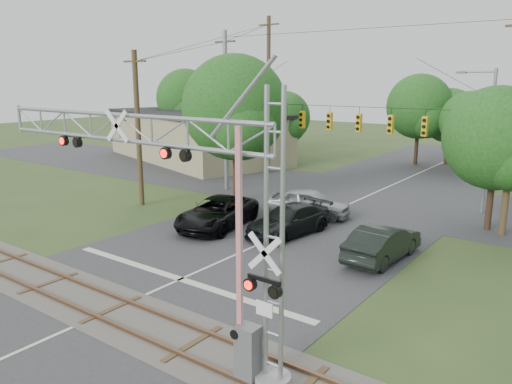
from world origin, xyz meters
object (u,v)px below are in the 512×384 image
Objects in this scene: crossing_gantry at (171,191)px; pickup_black at (217,213)px; traffic_signal_span at (357,120)px; car_dark at (289,220)px; sedan_silver at (309,203)px; commercial_building at (195,135)px; streetlight at (487,134)px.

crossing_gantry reaches higher than pickup_black.
traffic_signal_span is 3.60× the size of car_dark.
traffic_signal_span is at bearing -42.52° from sedan_silver.
commercial_building is (-20.81, 12.34, 1.59)m from sedan_silver.
streetlight is at bearing 35.90° from pickup_black.
commercial_building is at bearing 124.63° from pickup_black.
pickup_black is at bearing 134.71° from sedan_silver.
car_dark is 0.23× the size of commercial_building.
traffic_signal_span is 3.24× the size of pickup_black.
crossing_gantry is 18.60m from traffic_signal_span.
car_dark is at bearing -95.25° from traffic_signal_span.
streetlight is (7.17, 10.71, 4.12)m from car_dark.
crossing_gantry is at bearing -64.93° from car_dark.
pickup_black is (-4.57, -7.83, -4.88)m from traffic_signal_span.
pickup_black is at bearing -132.95° from streetlight.
traffic_signal_span is 5.84m from sedan_silver.
commercial_building is 2.63× the size of streetlight.
pickup_black is 1.20× the size of sedan_silver.
traffic_signal_span is at bearing -147.86° from streetlight.
traffic_signal_span reaches higher than crossing_gantry.
car_dark is at bearing -123.79° from streetlight.
traffic_signal_span is 3.88× the size of sedan_silver.
sedan_silver is 0.57× the size of streetlight.
sedan_silver is 0.22× the size of commercial_building.
commercial_building is (-17.80, 17.31, 1.61)m from pickup_black.
pickup_black reaches higher than car_dark.
sedan_silver is at bearing 113.05° from car_dark.
commercial_building reaches higher than pickup_black.
pickup_black is (-7.39, 10.54, -4.14)m from crossing_gantry.
traffic_signal_span is 7.79m from streetlight.
pickup_black is 24.88m from commercial_building.
commercial_building is (-25.19, 27.85, -2.53)m from crossing_gantry.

